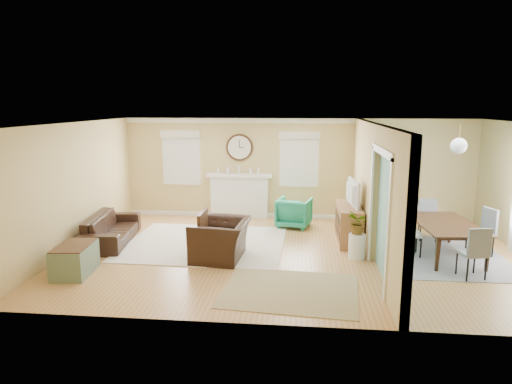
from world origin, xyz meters
The scene contains 27 objects.
floor centered at (0.00, 0.00, 0.00)m, with size 9.00×9.00×0.00m, color #AC7940.
wall_back centered at (0.00, 3.00, 1.30)m, with size 9.00×0.02×2.60m, color tan.
wall_front centered at (0.00, -3.00, 1.30)m, with size 9.00×0.02×2.60m, color tan.
wall_left centered at (-4.50, 0.00, 1.30)m, with size 0.02×6.00×2.60m, color tan.
ceiling centered at (0.00, 0.00, 2.60)m, with size 9.00×6.00×0.02m, color white.
partition centered at (1.51, 0.28, 1.36)m, with size 0.17×6.00×2.60m.
fireplace centered at (-1.50, 2.88, 0.60)m, with size 1.70×0.30×1.17m.
wall_clock centered at (-1.50, 2.97, 1.85)m, with size 0.70×0.07×0.70m.
window_left centered at (-3.05, 2.95, 1.66)m, with size 1.05×0.13×1.42m.
window_right centered at (0.05, 2.95, 1.66)m, with size 1.05×0.13×1.42m.
pendant centered at (3.00, 0.00, 2.20)m, with size 0.30×0.30×0.55m.
rug_cream centered at (-1.92, 0.52, 0.01)m, with size 3.34×2.89×0.02m, color beige.
rug_jute centered at (-0.03, -1.82, 0.01)m, with size 2.15×1.76×0.01m, color #9D8A63.
rug_grey centered at (2.98, 0.20, 0.01)m, with size 2.19×2.74×0.01m, color gray.
sofa centered at (-3.97, 0.43, 0.30)m, with size 2.09×0.82×0.61m, color black.
eames_chair centered at (-1.41, -0.40, 0.38)m, with size 1.17×1.03×0.76m, color black.
green_chair centered at (-0.05, 2.08, 0.36)m, with size 0.76×0.78×0.71m, color #167A5B.
trunk centered at (-3.84, -1.46, 0.27)m, with size 0.65×0.98×0.53m.
credenza centered at (1.16, 1.01, 0.40)m, with size 0.49×1.43×0.80m.
tv centered at (1.14, 1.01, 1.08)m, with size 0.99×0.13×0.57m, color black.
garden_stool centered at (1.22, -0.12, 0.24)m, with size 0.33×0.33×0.49m, color white.
potted_plant centered at (1.22, -0.12, 0.72)m, with size 0.41×0.36×0.46m, color #337F33.
dining_table centered at (2.98, 0.20, 0.34)m, with size 1.93×1.07×0.68m, color #442713.
dining_chair_n centered at (2.90, 1.28, 0.53)m, with size 0.45×0.45×0.90m.
dining_chair_s centered at (3.06, -0.94, 0.55)m, with size 0.49×0.49×0.93m.
dining_chair_w centered at (2.28, 0.17, 0.55)m, with size 0.42×0.42×0.93m.
dining_chair_e centered at (3.65, 0.30, 0.56)m, with size 0.53×0.53×0.95m.
Camera 1 is at (0.12, -8.76, 2.98)m, focal length 32.00 mm.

